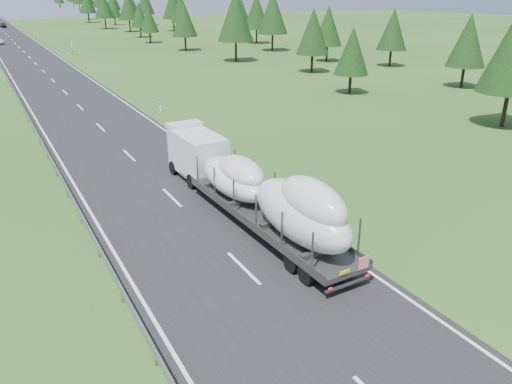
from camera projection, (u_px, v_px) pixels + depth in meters
ground at (244, 268)px, 21.75m from camera, size 400.00×400.00×0.00m
road_surface at (19, 47)px, 102.68m from camera, size 10.00×400.00×0.02m
marker_posts at (24, 26)px, 149.90m from camera, size 0.13×350.08×1.00m
highway_sign at (72, 45)px, 89.03m from camera, size 0.08×0.90×2.60m
tree_line_right at (154, 4)px, 146.07m from camera, size 27.25×359.92×12.64m
boat_truck at (252, 185)px, 25.41m from camera, size 2.80×17.48×4.01m
distant_car_dark at (3, 25)px, 151.86m from camera, size 1.87×4.34×1.46m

